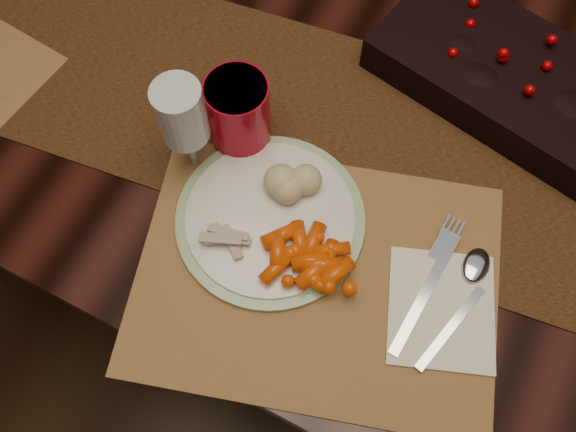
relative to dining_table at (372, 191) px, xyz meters
The scene contains 14 objects.
floor 0.38m from the dining_table, ahead, with size 5.00×5.00×0.00m, color black.
dining_table is the anchor object (origin of this frame).
table_runner 0.40m from the dining_table, 110.20° to the right, with size 1.60×0.33×0.00m, color black.
centerpiece 0.44m from the dining_table, 15.26° to the left, with size 0.37×0.19×0.07m, color black, non-canonical shape.
placemat_main 0.50m from the dining_table, 86.21° to the right, with size 0.44×0.32×0.00m, color brown.
dinner_plate 0.49m from the dining_table, 102.35° to the right, with size 0.24×0.24×0.01m, color white.
baby_carrots 0.53m from the dining_table, 88.45° to the right, with size 0.11×0.09×0.02m, color #DE4406, non-canonical shape.
mashed_potatoes 0.49m from the dining_table, 101.24° to the right, with size 0.09×0.08×0.05m, color #D4BB80, non-canonical shape.
turkey_shreds 0.54m from the dining_table, 106.60° to the right, with size 0.07×0.06×0.02m, color tan, non-canonical shape.
napkin 0.52m from the dining_table, 60.47° to the right, with size 0.13×0.15×0.01m, color white.
fork 0.51m from the dining_table, 63.50° to the right, with size 0.03×0.17×0.00m, color silver, non-canonical shape.
spoon 0.52m from the dining_table, 57.23° to the right, with size 0.03×0.16×0.00m, color silver, non-canonical shape.
red_cup 0.50m from the dining_table, 128.03° to the right, with size 0.08×0.08×0.11m, color #B20017.
wine_glass 0.56m from the dining_table, 126.05° to the right, with size 0.06×0.06×0.16m, color silver, non-canonical shape.
Camera 1 is at (0.10, -0.56, 1.47)m, focal length 38.00 mm.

